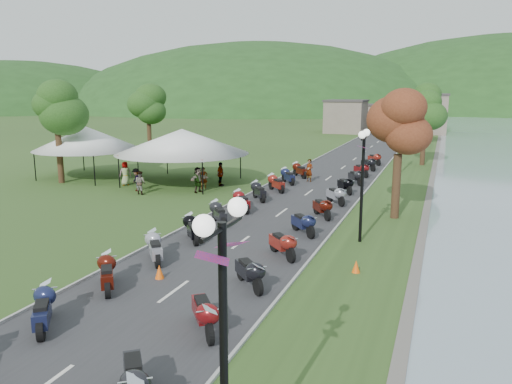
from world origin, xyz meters
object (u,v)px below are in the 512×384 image
(pedestrian_c, at_px, (137,191))
(streetlamp_near, at_px, (224,362))
(pedestrian_a, at_px, (204,189))
(vendor_tent_main, at_px, (183,156))
(pedestrian_b, at_px, (141,194))

(pedestrian_c, bearing_deg, streetlamp_near, -14.37)
(pedestrian_a, bearing_deg, streetlamp_near, -108.87)
(streetlamp_near, xyz_separation_m, vendor_tent_main, (-14.93, 25.64, -0.50))
(vendor_tent_main, height_order, pedestrian_a, vendor_tent_main)
(pedestrian_b, relative_size, pedestrian_c, 0.99)
(vendor_tent_main, height_order, pedestrian_c, vendor_tent_main)
(vendor_tent_main, bearing_deg, pedestrian_c, -111.63)
(pedestrian_a, distance_m, pedestrian_c, 4.58)
(pedestrian_a, distance_m, pedestrian_b, 4.40)
(pedestrian_a, relative_size, pedestrian_c, 0.98)
(streetlamp_near, xyz_separation_m, pedestrian_c, (-16.43, 21.84, -2.50))
(vendor_tent_main, distance_m, pedestrian_c, 4.55)
(streetlamp_near, height_order, pedestrian_b, streetlamp_near)
(pedestrian_b, bearing_deg, pedestrian_c, -31.25)
(vendor_tent_main, xyz_separation_m, pedestrian_a, (2.47, -1.52, -2.00))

